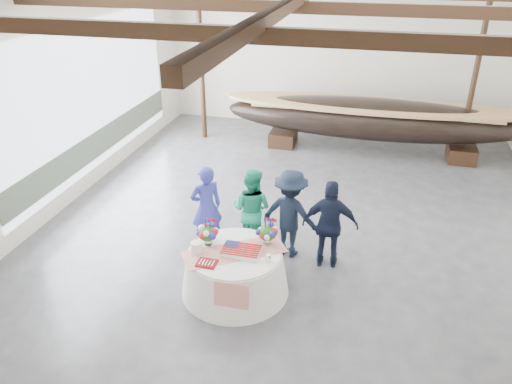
# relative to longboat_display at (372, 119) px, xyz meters

# --- Properties ---
(floor) EXTENTS (10.00, 12.00, 0.01)m
(floor) POSITION_rel_longboat_display_xyz_m (-1.19, -4.15, -0.94)
(floor) COLOR #3D3D42
(floor) RESTS_ON ground
(wall_back) EXTENTS (10.00, 0.02, 4.50)m
(wall_back) POSITION_rel_longboat_display_xyz_m (-1.19, 1.85, 1.31)
(wall_back) COLOR silver
(wall_back) RESTS_ON ground
(wall_front) EXTENTS (10.00, 0.02, 4.50)m
(wall_front) POSITION_rel_longboat_display_xyz_m (-1.19, -10.15, 1.31)
(wall_front) COLOR silver
(wall_front) RESTS_ON ground
(wall_left) EXTENTS (0.02, 12.00, 4.50)m
(wall_left) POSITION_rel_longboat_display_xyz_m (-6.19, -4.15, 1.31)
(wall_left) COLOR silver
(wall_left) RESTS_ON ground
(pavilion_structure) EXTENTS (9.80, 11.76, 4.50)m
(pavilion_structure) POSITION_rel_longboat_display_xyz_m (-1.19, -3.42, 3.06)
(pavilion_structure) COLOR black
(pavilion_structure) RESTS_ON ground
(open_bay) EXTENTS (0.03, 7.00, 3.20)m
(open_bay) POSITION_rel_longboat_display_xyz_m (-6.13, -3.15, 0.89)
(open_bay) COLOR silver
(open_bay) RESTS_ON ground
(longboat_display) EXTENTS (7.86, 1.57, 1.47)m
(longboat_display) POSITION_rel_longboat_display_xyz_m (0.00, 0.00, 0.00)
(longboat_display) COLOR black
(longboat_display) RESTS_ON ground
(banquet_table) EXTENTS (1.75, 1.75, 0.75)m
(banquet_table) POSITION_rel_longboat_display_xyz_m (-1.84, -6.63, -0.57)
(banquet_table) COLOR silver
(banquet_table) RESTS_ON ground
(tabletop_items) EXTENTS (1.65, 1.34, 0.40)m
(tabletop_items) POSITION_rel_longboat_display_xyz_m (-1.89, -6.48, -0.04)
(tabletop_items) COLOR red
(tabletop_items) RESTS_ON banquet_table
(guest_woman_blue) EXTENTS (0.71, 0.67, 1.62)m
(guest_woman_blue) POSITION_rel_longboat_display_xyz_m (-2.71, -5.45, -0.13)
(guest_woman_blue) COLOR navy
(guest_woman_blue) RESTS_ON ground
(guest_woman_teal) EXTENTS (0.87, 0.74, 1.59)m
(guest_woman_teal) POSITION_rel_longboat_display_xyz_m (-1.91, -5.29, -0.15)
(guest_woman_teal) COLOR #1E9B74
(guest_woman_teal) RESTS_ON ground
(guest_man_left) EXTENTS (1.18, 0.85, 1.66)m
(guest_man_left) POSITION_rel_longboat_display_xyz_m (-1.18, -5.34, -0.11)
(guest_man_left) COLOR black
(guest_man_left) RESTS_ON ground
(guest_man_right) EXTENTS (0.98, 0.45, 1.63)m
(guest_man_right) POSITION_rel_longboat_display_xyz_m (-0.46, -5.53, -0.13)
(guest_man_right) COLOR black
(guest_man_right) RESTS_ON ground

